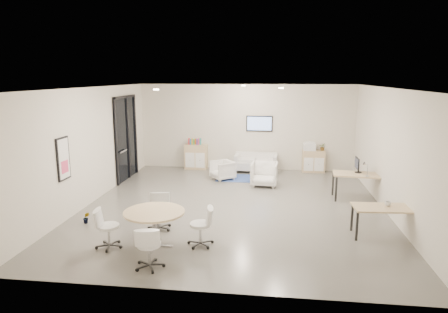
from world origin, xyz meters
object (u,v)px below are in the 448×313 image
Objects in this scene: desk_rear at (359,176)px; desk_front at (384,210)px; round_table at (154,215)px; loveseat at (256,163)px; sideboard_left at (196,157)px; armchair_left at (223,169)px; armchair_right at (264,173)px; sideboard_right at (313,161)px.

desk_front is (-0.02, -2.78, -0.06)m from desk_rear.
loveseat is at bearing 75.58° from round_table.
sideboard_left is 8.04m from desk_front.
round_table is at bearing -135.65° from desk_rear.
desk_front is at bearing -84.68° from desk_rear.
sideboard_left reaches higher than round_table.
desk_rear reaches higher than armchair_left.
desk_rear is at bearing -30.85° from sideboard_left.
sideboard_left is at bearing 178.29° from loveseat.
armchair_right reaches higher than armchair_left.
desk_rear is 2.78m from desk_front.
sideboard_left reaches higher than armchair_right.
sideboard_left is at bearing -176.86° from armchair_left.
sideboard_left is 0.75× the size of round_table.
sideboard_left is at bearing -179.75° from sideboard_right.
loveseat is 1.25× the size of round_table.
armchair_right is 0.62× the size of desk_front.
loveseat is 6.60m from desk_front.
loveseat is 1.88× the size of armchair_right.
sideboard_left is at bearing 145.54° from armchair_right.
desk_rear reaches higher than loveseat.
desk_rear is (3.08, -3.06, 0.36)m from loveseat.
desk_front is at bearing 12.87° from round_table.
desk_front is 4.97m from round_table.
desk_rear is 1.19× the size of round_table.
loveseat is 1.16× the size of desk_front.
armchair_left is at bearing 162.91° from desk_rear.
sideboard_left is 1.89m from armchair_left.
loveseat is 1.04× the size of desk_rear.
sideboard_left is 2.30m from loveseat.
sideboard_left is 1.16× the size of sideboard_right.
sideboard_right is 1.15× the size of armchair_left.
sideboard_left is at bearing 154.92° from desk_rear.
armchair_right is at bearing 121.36° from desk_front.
desk_front is (5.36, -5.99, 0.15)m from sideboard_left.
armchair_right is 5.45m from round_table.
round_table is (-2.14, -5.00, 0.27)m from armchair_right.
armchair_right is 0.56× the size of desk_rear.
desk_front is (4.15, -4.54, 0.26)m from armchair_left.
sideboard_right is at bearing 78.17° from armchair_left.
desk_rear is 6.23m from round_table.
round_table is at bearing -85.91° from sideboard_left.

